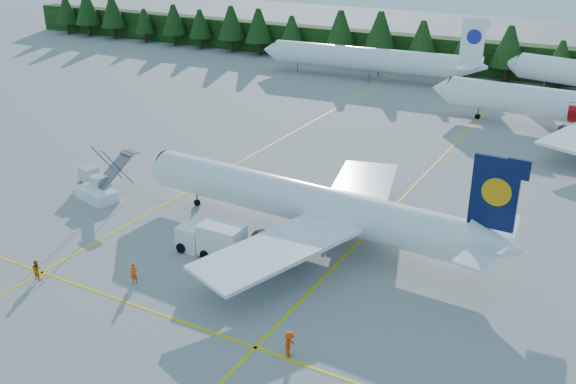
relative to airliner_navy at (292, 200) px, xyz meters
The scene contains 14 objects.
ground 10.48m from the airliner_navy, 89.97° to the right, with size 320.00×320.00×0.00m, color #9A9A95.
taxi_stripe_a 17.49m from the airliner_navy, 144.44° to the left, with size 0.25×120.00×0.01m, color yellow.
taxi_stripe_b 12.08m from the airliner_navy, 59.03° to the left, with size 0.25×120.00×0.01m, color yellow.
taxi_stripe_cross 16.30m from the airliner_navy, 89.98° to the right, with size 80.00×0.25×0.01m, color yellow.
treeline_hedge 72.00m from the airliner_navy, 90.00° to the left, with size 220.00×4.00×6.00m, color black.
airliner_navy is the anchor object (origin of this frame).
airliner_red 46.65m from the airliner_navy, 67.42° to the left, with size 40.06×32.90×11.64m.
airliner_far_left 61.68m from the airliner_navy, 108.09° to the left, with size 39.61×5.96×11.51m.
airstairs 20.84m from the airliner_navy, behind, with size 4.91×6.67×4.04m.
service_truck 8.10m from the airliner_navy, 120.20° to the right, with size 5.95×2.30×2.85m.
uld_pair 22.52m from the airliner_navy, behind, with size 5.34×3.42×1.76m.
crew_a 15.22m from the airliner_navy, 115.32° to the right, with size 0.62×0.41×1.70m, color #FD4F05.
crew_b 21.67m from the airliner_navy, 128.75° to the right, with size 0.79×0.62×1.63m, color #D66F04.
crew_c 17.96m from the airliner_navy, 61.84° to the right, with size 0.78×0.53×1.88m, color #F53E05.
Camera 1 is at (24.76, -35.26, 25.95)m, focal length 40.00 mm.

